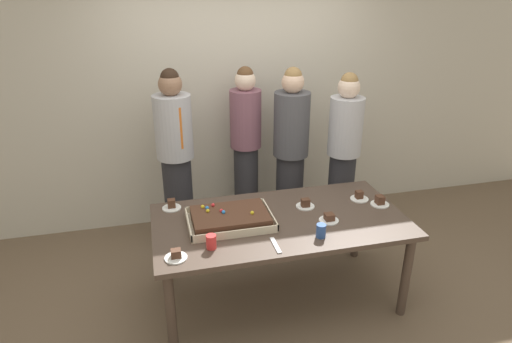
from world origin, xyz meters
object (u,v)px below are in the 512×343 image
at_px(plated_slice_near_right, 329,219).
at_px(plated_slice_far_right, 172,206).
at_px(plated_slice_far_left, 176,256).
at_px(person_striped_tie_right, 343,155).
at_px(plated_slice_near_left, 305,204).
at_px(drink_cup_middle, 321,231).
at_px(party_table, 280,228).
at_px(drink_cup_nearest, 211,242).
at_px(plated_slice_center_front, 380,202).
at_px(sheet_cake, 230,218).
at_px(cake_server_utensil, 276,245).
at_px(person_green_shirt_behind, 246,148).
at_px(person_serving_front, 291,151).
at_px(person_far_right_suit, 176,158).
at_px(plated_slice_center_back, 359,197).

xyz_separation_m(plated_slice_near_right, plated_slice_far_right, (-1.14, 0.50, 0.00)).
height_order(plated_slice_far_left, person_striped_tie_right, person_striped_tie_right).
bearing_deg(plated_slice_near_right, plated_slice_far_right, 156.60).
relative_size(plated_slice_near_left, drink_cup_middle, 1.50).
bearing_deg(party_table, plated_slice_far_right, 154.53).
bearing_deg(drink_cup_nearest, plated_slice_center_front, 11.95).
distance_m(plated_slice_far_left, person_striped_tie_right, 2.06).
xyz_separation_m(sheet_cake, drink_cup_nearest, (-0.19, -0.30, 0.01)).
bearing_deg(drink_cup_nearest, cake_server_utensil, -10.29).
relative_size(plated_slice_near_left, plated_slice_center_front, 1.00).
bearing_deg(plated_slice_near_right, person_green_shirt_behind, 104.52).
distance_m(drink_cup_nearest, cake_server_utensil, 0.44).
distance_m(drink_cup_middle, person_serving_front, 1.37).
bearing_deg(plated_slice_far_right, plated_slice_near_right, -23.40).
xyz_separation_m(person_serving_front, person_striped_tie_right, (0.46, -0.21, -0.01)).
relative_size(sheet_cake, person_green_shirt_behind, 0.37).
height_order(plated_slice_near_left, person_green_shirt_behind, person_green_shirt_behind).
height_order(plated_slice_center_front, person_striped_tie_right, person_striped_tie_right).
bearing_deg(plated_slice_far_left, plated_slice_near_right, 10.64).
height_order(party_table, person_striped_tie_right, person_striped_tie_right).
height_order(person_serving_front, person_striped_tie_right, person_serving_front).
bearing_deg(cake_server_utensil, person_striped_tie_right, 48.89).
bearing_deg(plated_slice_far_right, sheet_cake, -40.06).
bearing_deg(drink_cup_nearest, person_green_shirt_behind, 68.70).
relative_size(plated_slice_far_left, person_green_shirt_behind, 0.09).
distance_m(plated_slice_center_front, drink_cup_middle, 0.74).
bearing_deg(person_far_right_suit, plated_slice_far_right, -24.44).
xyz_separation_m(plated_slice_center_back, person_striped_tie_right, (0.14, 0.66, 0.11)).
xyz_separation_m(party_table, person_green_shirt_behind, (0.01, 1.21, 0.23)).
xyz_separation_m(plated_slice_center_back, person_far_right_suit, (-1.43, 0.92, 0.14)).
relative_size(plated_slice_far_right, person_striped_tie_right, 0.09).
bearing_deg(person_serving_front, drink_cup_middle, 29.75).
height_order(drink_cup_nearest, person_green_shirt_behind, person_green_shirt_behind).
bearing_deg(drink_cup_middle, person_far_right_suit, 122.72).
bearing_deg(person_green_shirt_behind, plated_slice_far_right, -25.52).
height_order(sheet_cake, person_green_shirt_behind, person_green_shirt_behind).
relative_size(plated_slice_near_left, plated_slice_near_right, 1.00).
relative_size(drink_cup_nearest, person_serving_front, 0.06).
distance_m(plated_slice_near_right, person_serving_front, 1.16).
xyz_separation_m(sheet_cake, drink_cup_middle, (0.59, -0.35, 0.01)).
bearing_deg(person_striped_tie_right, drink_cup_middle, 27.34).
bearing_deg(party_table, person_green_shirt_behind, 89.67).
bearing_deg(plated_slice_near_left, person_serving_front, 79.54).
bearing_deg(person_striped_tie_right, party_table, 11.02).
bearing_deg(sheet_cake, party_table, -4.98).
bearing_deg(party_table, plated_slice_near_right, -18.46).
distance_m(party_table, plated_slice_near_left, 0.31).
bearing_deg(drink_cup_middle, party_table, 122.95).
distance_m(plated_slice_far_left, plated_slice_far_right, 0.71).
bearing_deg(person_green_shirt_behind, party_table, 17.98).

